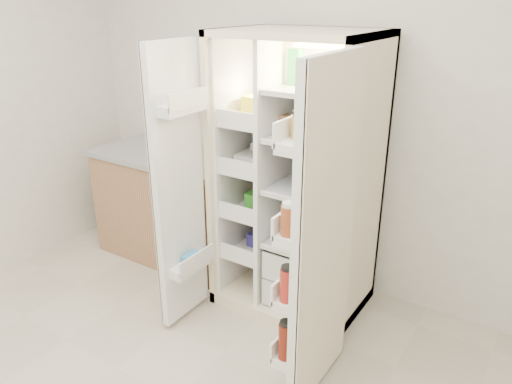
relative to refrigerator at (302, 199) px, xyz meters
The scene contains 5 objects.
wall_back 0.70m from the refrigerator, 102.86° to the left, with size 4.00×0.02×2.70m, color silver.
refrigerator is the anchor object (origin of this frame).
freezer_door 0.81m from the refrigerator, 130.50° to the right, with size 0.15×0.40×1.72m.
fridge_door 0.85m from the refrigerator, 56.15° to the right, with size 0.17×0.58×1.72m.
kitchen_counter 1.19m from the refrigerator, behind, with size 1.18×0.63×0.86m.
Camera 1 is at (1.42, -0.95, 1.97)m, focal length 34.00 mm.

